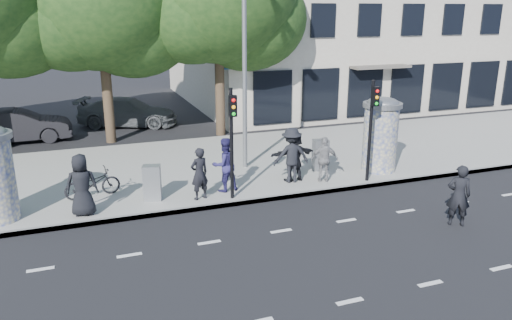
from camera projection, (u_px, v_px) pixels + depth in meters
name	position (u px, v px, depth m)	size (l,w,h in m)	color
ground	(303.00, 254.00, 12.17)	(120.00, 120.00, 0.00)	black
sidewalk	(218.00, 165.00, 18.88)	(40.00, 8.00, 0.15)	gray
curb	(254.00, 201.00, 15.34)	(40.00, 0.10, 0.16)	slate
lane_dash_near	(350.00, 301.00, 10.19)	(32.00, 0.12, 0.01)	silver
lane_dash_far	(281.00, 231.00, 13.43)	(32.00, 0.12, 0.01)	silver
ad_column_right	(381.00, 133.00, 17.66)	(1.36, 1.36, 2.65)	beige
traffic_pole_near	(232.00, 133.00, 14.73)	(0.22, 0.31, 3.40)	black
traffic_pole_far	(372.00, 121.00, 16.31)	(0.22, 0.31, 3.40)	black
street_lamp	(245.00, 38.00, 17.00)	(0.25, 0.93, 8.00)	slate
tree_near_left	(99.00, 1.00, 20.66)	(6.80, 6.80, 8.97)	#38281C
building	(341.00, 5.00, 32.34)	(20.30, 15.85, 12.00)	#B6AA98
ped_a	(82.00, 185.00, 13.86)	(0.87, 0.57, 1.78)	black
ped_b	(199.00, 174.00, 15.07)	(0.59, 0.39, 1.62)	black
ped_c	(225.00, 165.00, 15.75)	(0.84, 0.66, 1.74)	navy
ped_d	(291.00, 155.00, 16.56)	(1.20, 0.69, 1.86)	black
ped_e	(324.00, 159.00, 16.63)	(0.91, 0.52, 1.55)	gray
ped_f	(294.00, 156.00, 16.70)	(1.59, 0.57, 1.72)	black
man_road	(459.00, 195.00, 13.58)	(0.63, 0.41, 1.73)	black
bicycle	(92.00, 183.00, 15.34)	(1.69, 0.59, 0.89)	black
cabinet_left	(152.00, 183.00, 15.08)	(0.52, 0.38, 1.09)	gray
cabinet_right	(320.00, 155.00, 17.93)	(0.53, 0.39, 1.11)	slate
car_mid	(18.00, 126.00, 22.17)	(4.51, 1.57, 1.49)	black
car_right	(128.00, 112.00, 25.33)	(4.94, 2.01, 1.43)	#55595C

